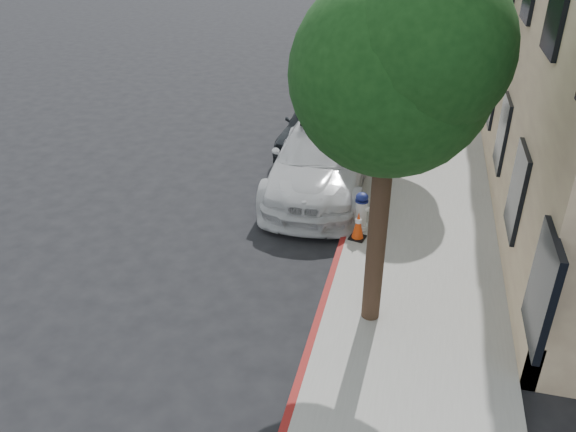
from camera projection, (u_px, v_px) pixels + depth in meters
The scene contains 9 objects.
ground at pixel (244, 242), 11.90m from camera, with size 120.00×120.00×0.00m, color black.
sidewalk at pixel (429, 108), 19.61m from camera, with size 3.20×50.00×0.15m, color gray.
curb_strip at pixel (385, 105), 19.93m from camera, with size 0.12×50.00×0.15m, color maroon.
tree_near at pixel (394, 73), 7.51m from camera, with size 2.92×2.82×5.62m.
police_car at pixel (322, 157), 13.84m from camera, with size 2.51×5.72×1.79m.
parked_car_mid at pixel (318, 123), 16.31m from camera, with size 1.69×4.19×1.43m, color black.
parked_car_far at pixel (354, 38), 26.78m from camera, with size 1.60×4.60×1.52m, color black.
fire_hydrant at pixel (361, 211), 11.90m from camera, with size 0.36×0.33×0.85m.
traffic_cone at pixel (358, 226), 11.59m from camera, with size 0.38×0.38×0.61m.
Camera 1 is at (3.35, -9.64, 6.22)m, focal length 35.00 mm.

